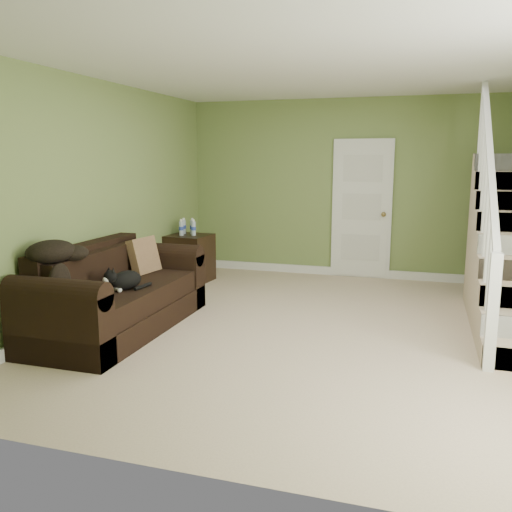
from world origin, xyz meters
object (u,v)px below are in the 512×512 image
Objects in this scene: cat at (124,280)px; sofa at (116,297)px; side_table at (190,258)px; banana at (125,286)px.

sofa is at bearing 160.94° from cat.
side_table reaches higher than sofa.
cat is 2.53× the size of banana.
banana is (-0.02, 0.05, -0.07)m from cat.
side_table is 2.49m from cat.
side_table reaches higher than cat.
side_table is at bearing 79.85° from banana.
side_table is (-0.18, 2.25, 0.01)m from sofa.
side_table is at bearing 94.56° from sofa.
cat is (0.41, -2.45, 0.23)m from side_table.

